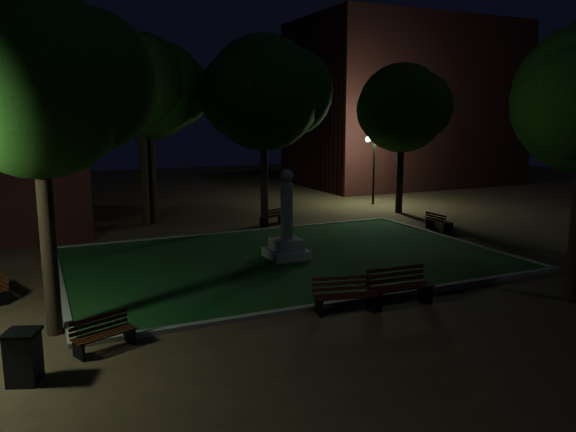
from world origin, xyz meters
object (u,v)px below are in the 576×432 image
Objects in this scene: bench_near_left at (344,296)px; bench_right_side at (438,222)px; bench_west_near at (103,334)px; trash_bin at (23,357)px; monument at (287,234)px; bench_far_side at (274,217)px; bench_near_right at (399,287)px.

bench_near_left reaches higher than bench_right_side.
bench_west_near is at bearing -169.12° from bench_near_left.
trash_bin is at bearing 116.58° from bench_right_side.
trash_bin is at bearing -142.62° from monument.
bench_near_left is at bearing 129.03° from bench_right_side.
bench_far_side reaches higher than bench_right_side.
bench_near_right is 10.93m from bench_right_side.
monument is 10.77m from trash_bin.
bench_west_near is at bearing 115.98° from bench_right_side.
trash_bin is (-7.68, -0.94, 0.11)m from bench_near_left.
trash_bin is at bearing 25.99° from bench_far_side.
monument is 3.03× the size of trash_bin.
bench_far_side is at bearing 56.10° from bench_right_side.
bench_right_side is at bearing 4.40° from bench_west_near.
bench_right_side is (7.72, 7.74, -0.11)m from bench_near_right.
bench_near_left is 12.26m from bench_far_side.
bench_near_left is at bearing -22.21° from bench_west_near.
bench_near_left is (-0.87, -5.60, -0.53)m from monument.
bench_near_right is (1.68, -0.10, 0.04)m from bench_near_left.
trash_bin is at bearing -161.62° from bench_near_left.
trash_bin reaches higher than bench_west_near.
bench_far_side is at bearing 86.92° from bench_near_left.
bench_near_left is 0.94× the size of bench_near_right.
monument is 8.79m from bench_right_side.
bench_near_left reaches higher than bench_far_side.
monument reaches higher than bench_far_side.
monument reaches higher than bench_near_left.
monument is at bearing 101.13° from bench_near_right.
bench_right_side is 1.34× the size of trash_bin.
monument is 8.93m from bench_west_near.
bench_near_left is 1.19× the size of bench_west_near.
trash_bin is at bearing -169.44° from bench_west_near.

